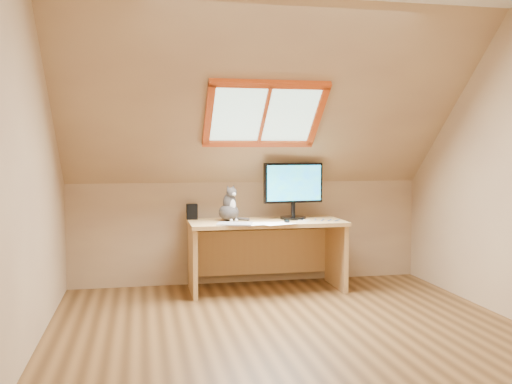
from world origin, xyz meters
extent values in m
plane|color=brown|center=(0.00, 0.00, 0.00)|extent=(3.50, 3.50, 0.00)
cube|color=tan|center=(0.00, -1.75, 1.20)|extent=(3.50, 0.02, 2.40)
cube|color=tan|center=(-1.75, 0.00, 1.20)|extent=(0.02, 3.50, 2.40)
cube|color=tan|center=(0.00, 1.75, 0.50)|extent=(3.50, 0.02, 1.00)
cube|color=tan|center=(0.00, 0.97, 1.70)|extent=(3.50, 1.56, 1.41)
cube|color=#B2E0CC|center=(0.00, 1.05, 1.63)|extent=(0.90, 0.53, 0.48)
cube|color=#C74412|center=(0.00, 1.05, 1.63)|extent=(1.02, 0.64, 0.59)
cube|color=tan|center=(0.09, 1.38, 0.64)|extent=(1.44, 0.63, 0.04)
cube|color=tan|center=(-0.60, 1.38, 0.31)|extent=(0.04, 0.57, 0.62)
cube|color=tan|center=(0.79, 1.38, 0.31)|extent=(0.04, 0.57, 0.62)
cube|color=tan|center=(0.09, 1.67, 0.31)|extent=(1.34, 0.03, 0.44)
cylinder|color=black|center=(0.37, 1.45, 0.67)|extent=(0.25, 0.25, 0.02)
cylinder|color=black|center=(0.37, 1.45, 0.75)|extent=(0.04, 0.04, 0.13)
cube|color=black|center=(0.37, 1.45, 1.00)|extent=(0.58, 0.10, 0.38)
cube|color=blue|center=(0.38, 1.42, 1.00)|extent=(0.54, 0.06, 0.34)
ellipsoid|color=#484340|center=(-0.25, 1.43, 0.74)|extent=(0.26, 0.28, 0.16)
ellipsoid|color=#484340|center=(-0.25, 1.42, 0.83)|extent=(0.16, 0.16, 0.17)
ellipsoid|color=silver|center=(-0.23, 1.37, 0.81)|extent=(0.07, 0.05, 0.10)
ellipsoid|color=#484340|center=(-0.23, 1.38, 0.93)|extent=(0.12, 0.12, 0.09)
sphere|color=silver|center=(-0.22, 1.35, 0.91)|extent=(0.04, 0.04, 0.04)
cone|color=#484340|center=(-0.27, 1.39, 0.97)|extent=(0.06, 0.05, 0.06)
cone|color=#484340|center=(-0.21, 1.41, 0.97)|extent=(0.05, 0.06, 0.06)
cube|color=black|center=(-0.58, 1.63, 0.73)|extent=(0.10, 0.10, 0.14)
cube|color=#B2B2B7|center=(-0.24, 1.15, 0.66)|extent=(0.35, 0.29, 0.01)
ellipsoid|color=black|center=(0.24, 1.18, 0.67)|extent=(0.05, 0.09, 0.03)
cube|color=white|center=(0.08, 1.12, 0.66)|extent=(0.33, 0.27, 0.00)
cube|color=white|center=(0.08, 1.12, 0.66)|extent=(0.32, 0.24, 0.00)
cube|color=white|center=(0.08, 1.12, 0.66)|extent=(0.35, 0.30, 0.00)
camera|label=1|loc=(-1.05, -3.79, 1.30)|focal=40.00mm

